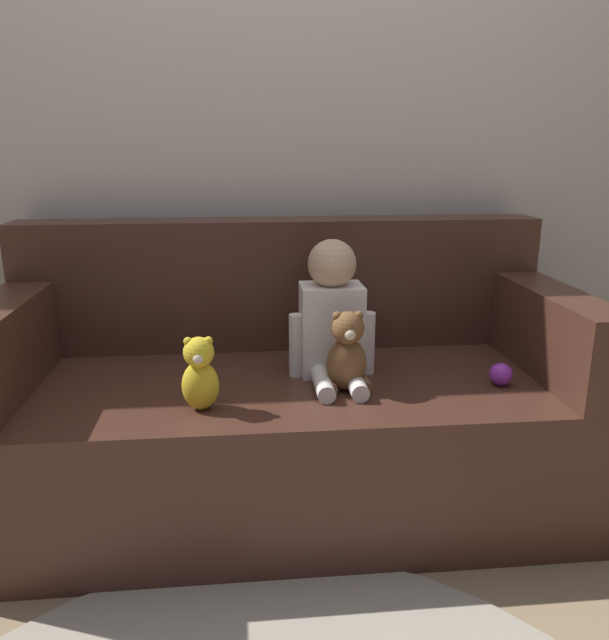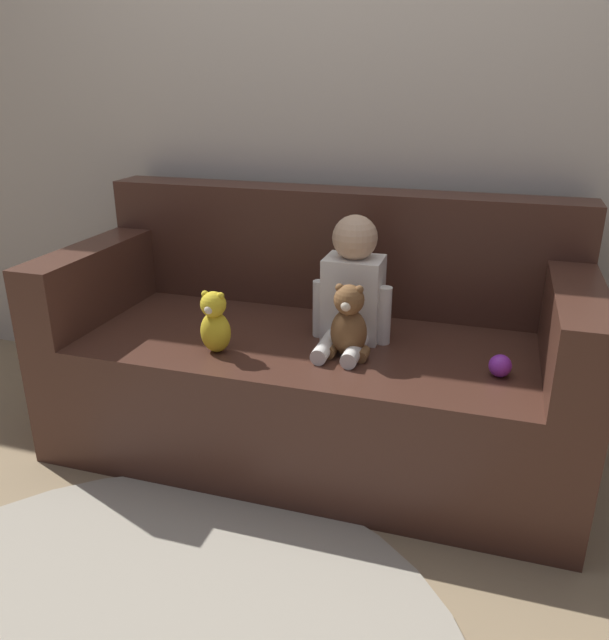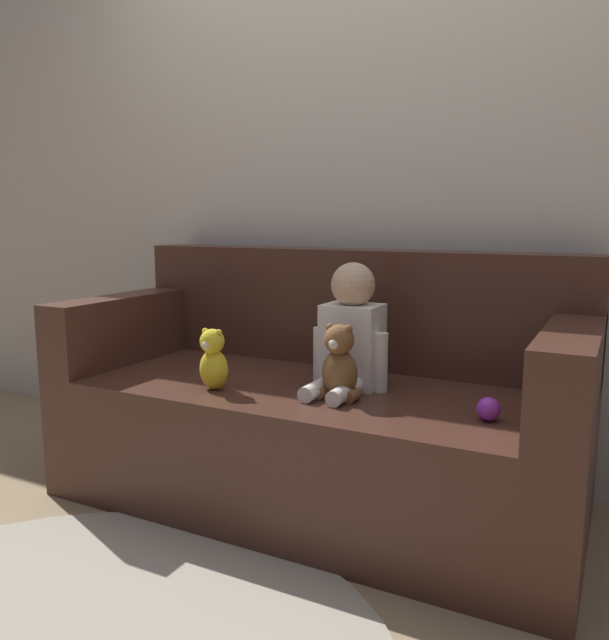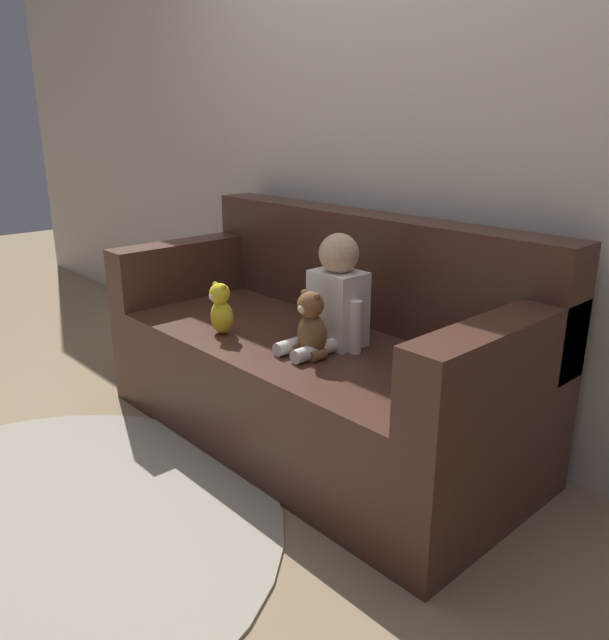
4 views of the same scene
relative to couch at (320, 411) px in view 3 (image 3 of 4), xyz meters
The scene contains 7 objects.
ground_plane 0.34m from the couch, 90.00° to the right, with size 12.00×12.00×0.00m, color #9E8460.
wall_back 1.07m from the couch, 90.00° to the left, with size 8.00×0.05×2.60m.
couch is the anchor object (origin of this frame).
person_baby 0.35m from the couch, 20.34° to the right, with size 0.28×0.35×0.44m.
teddy_bear_brown 0.36m from the couch, 50.53° to the right, with size 0.15×0.12×0.25m.
plush_toy_side 0.47m from the couch, 131.04° to the right, with size 0.11×0.10×0.22m.
toy_ball 0.71m from the couch, 17.93° to the right, with size 0.07×0.07×0.07m.
Camera 3 is at (0.99, -1.99, 1.06)m, focal length 35.00 mm.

